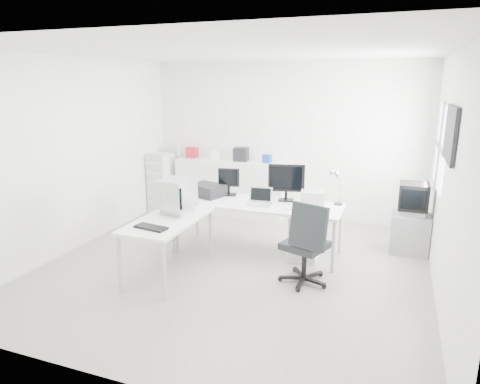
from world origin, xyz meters
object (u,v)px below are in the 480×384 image
(office_chair, at_px, (305,241))
(laptop, at_px, (259,197))
(main_desk, at_px, (258,227))
(inkjet_printer, at_px, (207,190))
(drawer_pedestal, at_px, (305,237))
(laser_printer, at_px, (313,197))
(lcd_monitor_large, at_px, (286,182))
(lcd_monitor_small, at_px, (229,182))
(filing_cabinet, at_px, (162,182))
(side_desk, at_px, (169,246))
(sideboard, at_px, (231,187))
(crt_monitor, at_px, (177,196))
(crt_tv, at_px, (413,199))
(tv_cabinet, at_px, (410,233))

(office_chair, bearing_deg, laptop, 160.46)
(main_desk, bearing_deg, inkjet_printer, 173.29)
(drawer_pedestal, xyz_separation_m, laser_printer, (0.05, 0.17, 0.55))
(lcd_monitor_large, xyz_separation_m, office_chair, (0.50, -1.00, -0.48))
(lcd_monitor_small, relative_size, lcd_monitor_large, 0.75)
(drawer_pedestal, height_order, lcd_monitor_large, lcd_monitor_large)
(laser_printer, distance_m, filing_cabinet, 3.37)
(side_desk, height_order, sideboard, sideboard)
(inkjet_printer, distance_m, crt_monitor, 0.96)
(inkjet_printer, relative_size, crt_tv, 1.00)
(side_desk, xyz_separation_m, lcd_monitor_large, (1.20, 1.35, 0.65))
(side_desk, xyz_separation_m, drawer_pedestal, (1.55, 1.15, -0.08))
(main_desk, xyz_separation_m, filing_cabinet, (-2.40, 1.38, 0.18))
(inkjet_printer, bearing_deg, crt_tv, 30.77)
(tv_cabinet, bearing_deg, lcd_monitor_large, -164.32)
(side_desk, relative_size, crt_tv, 2.80)
(inkjet_printer, relative_size, sideboard, 0.24)
(inkjet_printer, xyz_separation_m, lcd_monitor_large, (1.20, 0.15, 0.19))
(lcd_monitor_small, distance_m, lcd_monitor_large, 0.90)
(laser_printer, relative_size, tv_cabinet, 0.57)
(crt_monitor, bearing_deg, side_desk, -80.47)
(lcd_monitor_small, bearing_deg, sideboard, 99.87)
(inkjet_printer, distance_m, crt_tv, 3.02)
(lcd_monitor_small, bearing_deg, side_desk, -112.88)
(lcd_monitor_small, bearing_deg, inkjet_printer, -163.79)
(laser_printer, bearing_deg, tv_cabinet, 12.04)
(crt_tv, bearing_deg, office_chair, -129.90)
(crt_monitor, height_order, office_chair, crt_monitor)
(laser_printer, xyz_separation_m, office_chair, (0.10, -0.97, -0.30))
(drawer_pedestal, height_order, tv_cabinet, drawer_pedestal)
(inkjet_printer, distance_m, lcd_monitor_large, 1.22)
(crt_monitor, height_order, crt_tv, crt_monitor)
(lcd_monitor_large, bearing_deg, lcd_monitor_small, 167.26)
(main_desk, height_order, drawer_pedestal, main_desk)
(inkjet_printer, height_order, lcd_monitor_small, lcd_monitor_small)
(laser_printer, height_order, crt_monitor, crt_monitor)
(sideboard, bearing_deg, lcd_monitor_small, -69.78)
(inkjet_printer, relative_size, filing_cabinet, 0.45)
(lcd_monitor_large, xyz_separation_m, sideboard, (-1.41, 1.38, -0.51))
(side_desk, height_order, inkjet_printer, inkjet_printer)
(drawer_pedestal, relative_size, filing_cabinet, 0.54)
(lcd_monitor_small, relative_size, filing_cabinet, 0.37)
(main_desk, relative_size, inkjet_printer, 4.82)
(side_desk, distance_m, lcd_monitor_large, 1.92)
(laser_printer, bearing_deg, office_chair, -92.97)
(side_desk, xyz_separation_m, crt_tv, (2.95, 1.84, 0.44))
(drawer_pedestal, bearing_deg, tv_cabinet, 26.30)
(inkjet_printer, bearing_deg, lcd_monitor_small, 45.07)
(inkjet_printer, height_order, lcd_monitor_large, lcd_monitor_large)
(side_desk, relative_size, inkjet_printer, 2.81)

